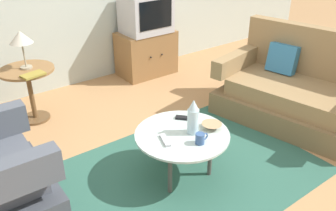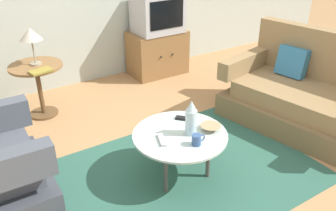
# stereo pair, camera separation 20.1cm
# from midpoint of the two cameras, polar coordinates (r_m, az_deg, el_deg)

# --- Properties ---
(ground_plane) EXTENTS (16.00, 16.00, 0.00)m
(ground_plane) POSITION_cam_midpoint_polar(r_m,az_deg,el_deg) (3.22, 4.46, -9.73)
(ground_plane) COLOR #AD7F51
(area_rug) EXTENTS (2.32, 1.60, 0.00)m
(area_rug) POSITION_cam_midpoint_polar(r_m,az_deg,el_deg) (3.12, 3.69, -11.02)
(area_rug) COLOR #2D5B4C
(area_rug) RESTS_ON ground
(couch) EXTENTS (1.18, 1.67, 0.95)m
(couch) POSITION_cam_midpoint_polar(r_m,az_deg,el_deg) (4.01, 22.21, 1.32)
(couch) COLOR brown
(couch) RESTS_ON ground
(coffee_table) EXTENTS (0.77, 0.77, 0.42)m
(coffee_table) POSITION_cam_midpoint_polar(r_m,az_deg,el_deg) (2.90, 3.91, -5.17)
(coffee_table) COLOR #B2C6C1
(coffee_table) RESTS_ON ground
(side_table) EXTENTS (0.56, 0.56, 0.59)m
(side_table) POSITION_cam_midpoint_polar(r_m,az_deg,el_deg) (4.03, -18.72, 3.99)
(side_table) COLOR olive
(side_table) RESTS_ON ground
(tv_stand) EXTENTS (0.76, 0.49, 0.60)m
(tv_stand) POSITION_cam_midpoint_polar(r_m,az_deg,el_deg) (5.00, -0.53, 8.41)
(tv_stand) COLOR olive
(tv_stand) RESTS_ON ground
(television) EXTENTS (0.61, 0.46, 0.49)m
(television) POSITION_cam_midpoint_polar(r_m,az_deg,el_deg) (4.83, -0.44, 14.48)
(television) COLOR #B7B7BC
(television) RESTS_ON tv_stand
(table_lamp) EXTENTS (0.23, 0.23, 0.39)m
(table_lamp) POSITION_cam_midpoint_polar(r_m,az_deg,el_deg) (3.89, -19.69, 10.47)
(table_lamp) COLOR #9E937A
(table_lamp) RESTS_ON side_table
(vase) EXTENTS (0.09, 0.09, 0.30)m
(vase) POSITION_cam_midpoint_polar(r_m,az_deg,el_deg) (2.82, 5.76, -2.07)
(vase) COLOR silver
(vase) RESTS_ON coffee_table
(mug) EXTENTS (0.12, 0.07, 0.09)m
(mug) POSITION_cam_midpoint_polar(r_m,az_deg,el_deg) (2.74, 6.74, -5.48)
(mug) COLOR #335184
(mug) RESTS_ON coffee_table
(bowl) EXTENTS (0.17, 0.17, 0.04)m
(bowl) POSITION_cam_midpoint_polar(r_m,az_deg,el_deg) (2.95, 8.76, -3.54)
(bowl) COLOR tan
(bowl) RESTS_ON coffee_table
(tv_remote_dark) EXTENTS (0.14, 0.15, 0.02)m
(tv_remote_dark) POSITION_cam_midpoint_polar(r_m,az_deg,el_deg) (3.08, 4.55, -2.12)
(tv_remote_dark) COLOR black
(tv_remote_dark) RESTS_ON coffee_table
(tv_remote_silver) EXTENTS (0.10, 0.18, 0.02)m
(tv_remote_silver) POSITION_cam_midpoint_polar(r_m,az_deg,el_deg) (2.78, 1.09, -5.56)
(tv_remote_silver) COLOR #B2B2B7
(tv_remote_silver) RESTS_ON coffee_table
(book) EXTENTS (0.24, 0.17, 0.02)m
(book) POSITION_cam_midpoint_polar(r_m,az_deg,el_deg) (3.76, -18.21, 5.23)
(book) COLOR olive
(book) RESTS_ON side_table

